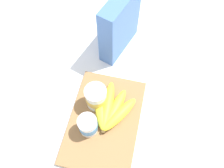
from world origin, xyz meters
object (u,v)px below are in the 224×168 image
object	(u,v)px
cereal_box	(120,25)
yogurt_cup_back	(96,97)
banana_bunch	(111,110)
cutting_board	(104,121)
yogurt_cup_front	(88,125)

from	to	relation	value
cereal_box	yogurt_cup_back	size ratio (longest dim) A/B	2.67
cereal_box	banana_bunch	size ratio (longest dim) A/B	1.27
cutting_board	yogurt_cup_front	size ratio (longest dim) A/B	4.45
cutting_board	banana_bunch	xyz separation A→B (m)	(0.04, -0.01, 0.03)
cutting_board	yogurt_cup_front	world-z (taller)	yogurt_cup_front
yogurt_cup_back	banana_bunch	size ratio (longest dim) A/B	0.47
yogurt_cup_front	yogurt_cup_back	size ratio (longest dim) A/B	0.86
yogurt_cup_back	cutting_board	bearing A→B (deg)	-144.25
cereal_box	yogurt_cup_front	bearing A→B (deg)	-165.01
cutting_board	yogurt_cup_back	size ratio (longest dim) A/B	3.83
yogurt_cup_back	yogurt_cup_front	bearing A→B (deg)	179.39
yogurt_cup_front	cereal_box	bearing A→B (deg)	-3.30
yogurt_cup_back	banana_bunch	bearing A→B (deg)	-111.75
cutting_board	yogurt_cup_back	distance (m)	0.09
yogurt_cup_front	yogurt_cup_back	bearing A→B (deg)	-0.61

